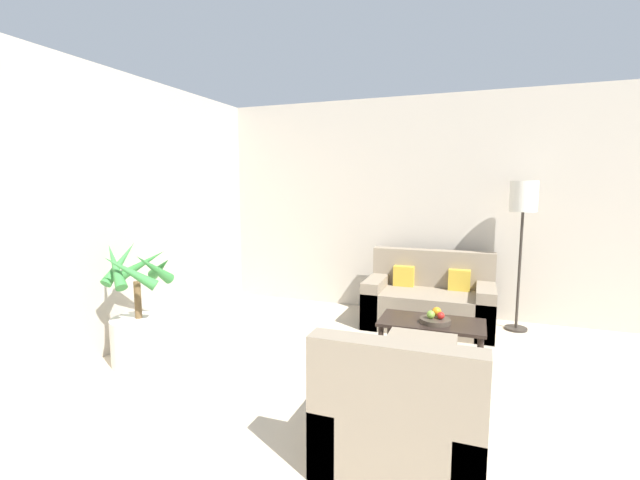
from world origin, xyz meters
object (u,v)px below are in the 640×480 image
(coffee_table, at_px, (432,326))
(armchair, at_px, (402,417))
(sofa_loveseat, at_px, (429,302))
(orange_fruit, at_px, (437,311))
(floor_lamp, at_px, (523,206))
(ottoman, at_px, (419,366))
(fruit_bowl, at_px, (435,321))
(apple_red, at_px, (441,316))
(potted_palm, at_px, (139,324))
(apple_green, at_px, (431,315))

(coffee_table, bearing_deg, armchair, -89.93)
(sofa_loveseat, distance_m, orange_fruit, 0.90)
(floor_lamp, bearing_deg, ottoman, -114.07)
(fruit_bowl, bearing_deg, armchair, -91.21)
(apple_red, bearing_deg, coffee_table, 147.87)
(fruit_bowl, relative_size, ottoman, 0.52)
(potted_palm, distance_m, fruit_bowl, 2.71)
(apple_green, distance_m, ottoman, 0.72)
(apple_red, xyz_separation_m, orange_fruit, (-0.05, 0.09, 0.01))
(potted_palm, bearing_deg, fruit_bowl, 22.40)
(apple_red, bearing_deg, potted_palm, -158.07)
(potted_palm, relative_size, armchair, 1.23)
(orange_fruit, bearing_deg, coffee_table, -134.15)
(coffee_table, xyz_separation_m, orange_fruit, (0.04, 0.04, 0.13))
(ottoman, bearing_deg, fruit_bowl, 86.04)
(coffee_table, bearing_deg, ottoman, -91.00)
(coffee_table, height_order, apple_green, apple_green)
(apple_red, height_order, ottoman, apple_red)
(potted_palm, relative_size, fruit_bowl, 4.06)
(potted_palm, xyz_separation_m, orange_fruit, (2.50, 1.12, 0.07))
(floor_lamp, relative_size, orange_fruit, 19.69)
(potted_palm, bearing_deg, apple_red, 21.93)
(apple_green, bearing_deg, floor_lamp, 54.99)
(fruit_bowl, relative_size, orange_fruit, 3.30)
(potted_palm, height_order, armchair, potted_palm)
(apple_red, height_order, orange_fruit, orange_fruit)
(floor_lamp, bearing_deg, potted_palm, -146.33)
(orange_fruit, bearing_deg, apple_green, -112.26)
(armchair, bearing_deg, apple_red, 87.04)
(floor_lamp, height_order, coffee_table, floor_lamp)
(apple_red, bearing_deg, apple_green, -172.52)
(coffee_table, bearing_deg, apple_red, -32.13)
(potted_palm, xyz_separation_m, fruit_bowl, (2.50, 1.03, 0.00))
(orange_fruit, relative_size, armchair, 0.09)
(floor_lamp, height_order, apple_red, floor_lamp)
(potted_palm, xyz_separation_m, apple_red, (2.55, 1.03, 0.06))
(apple_green, xyz_separation_m, armchair, (0.01, -1.57, -0.16))
(sofa_loveseat, relative_size, ottoman, 2.64)
(orange_fruit, bearing_deg, floor_lamp, 53.92)
(apple_red, bearing_deg, sofa_loveseat, 102.16)
(apple_red, height_order, apple_green, apple_green)
(apple_red, distance_m, ottoman, 0.74)
(fruit_bowl, xyz_separation_m, armchair, (-0.03, -1.59, -0.10))
(potted_palm, relative_size, apple_red, 16.61)
(potted_palm, height_order, sofa_loveseat, potted_palm)
(fruit_bowl, xyz_separation_m, orange_fruit, (0.00, 0.09, 0.06))
(fruit_bowl, bearing_deg, apple_red, -5.38)
(sofa_loveseat, relative_size, coffee_table, 1.46)
(potted_palm, height_order, ottoman, potted_palm)
(orange_fruit, bearing_deg, sofa_loveseat, 100.56)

